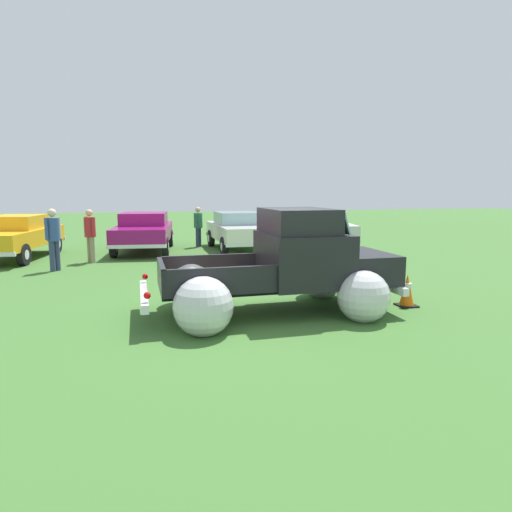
% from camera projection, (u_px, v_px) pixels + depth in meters
% --- Properties ---
extents(ground_plane, '(80.00, 80.00, 0.00)m').
position_uv_depth(ground_plane, '(269.00, 312.00, 8.28)').
color(ground_plane, '#3D6B2D').
extents(vintage_pickup_truck, '(4.68, 2.87, 1.96)m').
position_uv_depth(vintage_pickup_truck, '(289.00, 271.00, 8.26)').
color(vintage_pickup_truck, black).
rests_on(vintage_pickup_truck, ground).
extents(show_car_0, '(2.37, 4.52, 1.43)m').
position_uv_depth(show_car_0, '(16.00, 235.00, 14.62)').
color(show_car_0, black).
rests_on(show_car_0, ground).
extents(show_car_1, '(2.33, 4.57, 1.43)m').
position_uv_depth(show_car_1, '(144.00, 230.00, 16.47)').
color(show_car_1, black).
rests_on(show_car_1, ground).
extents(show_car_2, '(2.05, 4.37, 1.43)m').
position_uv_depth(show_car_2, '(239.00, 229.00, 16.85)').
color(show_car_2, black).
rests_on(show_car_2, ground).
extents(show_car_3, '(2.67, 4.64, 1.43)m').
position_uv_depth(show_car_3, '(322.00, 227.00, 17.94)').
color(show_car_3, black).
rests_on(show_car_3, ground).
extents(spectator_0, '(0.47, 0.49, 1.67)m').
position_uv_depth(spectator_0, '(90.00, 232.00, 13.84)').
color(spectator_0, gray).
rests_on(spectator_0, ground).
extents(spectator_1, '(0.46, 0.51, 1.59)m').
position_uv_depth(spectator_1, '(198.00, 224.00, 17.70)').
color(spectator_1, navy).
rests_on(spectator_1, ground).
extents(spectator_2, '(0.48, 0.48, 1.75)m').
position_uv_depth(spectator_2, '(53.00, 235.00, 12.38)').
color(spectator_2, navy).
rests_on(spectator_2, ground).
extents(lane_cone_0, '(0.36, 0.36, 0.63)m').
position_uv_depth(lane_cone_0, '(407.00, 291.00, 8.68)').
color(lane_cone_0, black).
rests_on(lane_cone_0, ground).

